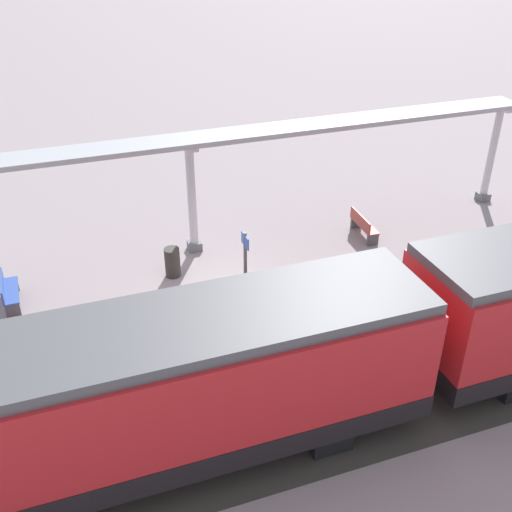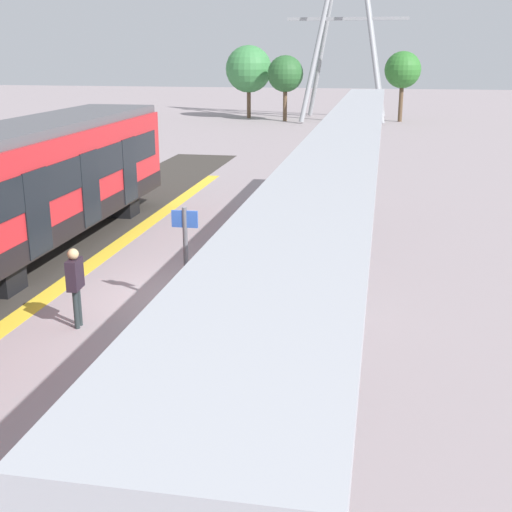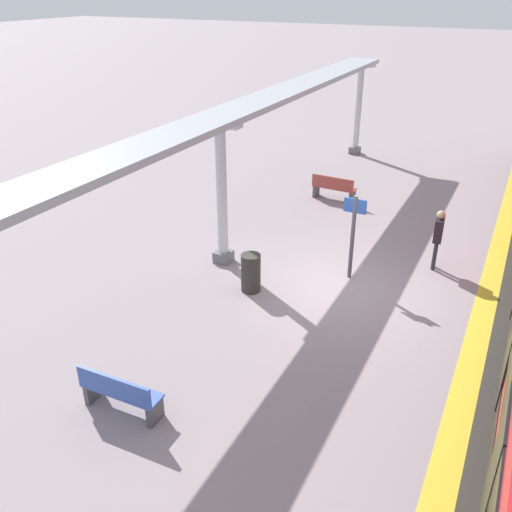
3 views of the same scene
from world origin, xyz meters
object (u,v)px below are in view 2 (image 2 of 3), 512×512
object	(u,v)px
bench_mid_platform	(313,219)
canopy_pillar_second	(347,220)
train_far_carriage	(46,182)
platform_info_sign	(186,248)
passenger_waiting_near_edge	(75,279)
bench_near_end	(241,419)
canopy_pillar_third	(365,146)
trash_bin	(288,266)

from	to	relation	value
bench_mid_platform	canopy_pillar_second	bearing A→B (deg)	-77.72
train_far_carriage	platform_info_sign	world-z (taller)	train_far_carriage
canopy_pillar_second	passenger_waiting_near_edge	size ratio (longest dim) A/B	2.32
train_far_carriage	bench_near_end	xyz separation A→B (m)	(7.37, -9.03, -1.38)
bench_near_end	canopy_pillar_second	bearing A→B (deg)	79.43
bench_mid_platform	train_far_carriage	bearing A→B (deg)	-159.80
bench_near_end	bench_mid_platform	world-z (taller)	same
canopy_pillar_third	trash_bin	world-z (taller)	canopy_pillar_third
trash_bin	platform_info_sign	size ratio (longest dim) A/B	0.44
train_far_carriage	trash_bin	size ratio (longest dim) A/B	12.36
bench_near_end	trash_bin	distance (m)	6.83
trash_bin	platform_info_sign	distance (m)	2.75
canopy_pillar_second	passenger_waiting_near_edge	bearing A→B (deg)	-157.39
train_far_carriage	canopy_pillar_second	distance (m)	9.05
canopy_pillar_second	bench_near_end	xyz separation A→B (m)	(-1.08, -5.77, -1.47)
canopy_pillar_third	bench_near_end	distance (m)	17.51
bench_mid_platform	passenger_waiting_near_edge	distance (m)	8.93
platform_info_sign	canopy_pillar_second	bearing A→B (deg)	11.78
canopy_pillar_second	trash_bin	distance (m)	2.24
bench_near_end	passenger_waiting_near_edge	xyz separation A→B (m)	(-4.07, 3.63, 0.58)
canopy_pillar_second	canopy_pillar_third	size ratio (longest dim) A/B	1.00
bench_near_end	bench_mid_platform	size ratio (longest dim) A/B	1.01
canopy_pillar_third	passenger_waiting_near_edge	distance (m)	14.74
train_far_carriage	bench_mid_platform	bearing A→B (deg)	20.20
platform_info_sign	passenger_waiting_near_edge	distance (m)	2.36
bench_near_end	trash_bin	bearing A→B (deg)	92.43
passenger_waiting_near_edge	bench_near_end	bearing A→B (deg)	-41.71
bench_mid_platform	trash_bin	size ratio (longest dim) A/B	1.57
trash_bin	canopy_pillar_third	bearing A→B (deg)	82.65
platform_info_sign	passenger_waiting_near_edge	xyz separation A→B (m)	(-1.83, -1.45, -0.31)
bench_near_end	platform_info_sign	distance (m)	5.62
canopy_pillar_third	passenger_waiting_near_edge	size ratio (longest dim) A/B	2.32
train_far_carriage	canopy_pillar_third	distance (m)	11.90
train_far_carriage	passenger_waiting_near_edge	bearing A→B (deg)	-58.56
train_far_carriage	bench_mid_platform	size ratio (longest dim) A/B	7.89
bench_near_end	platform_info_sign	world-z (taller)	platform_info_sign
bench_mid_platform	trash_bin	xyz separation A→B (m)	(-0.08, -4.84, 0.04)
train_far_carriage	canopy_pillar_second	xyz separation A→B (m)	(8.45, -3.26, 0.09)
canopy_pillar_third	train_far_carriage	bearing A→B (deg)	-135.21
canopy_pillar_second	bench_mid_platform	distance (m)	6.21
canopy_pillar_third	trash_bin	bearing A→B (deg)	-97.35
trash_bin	bench_mid_platform	bearing A→B (deg)	89.02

